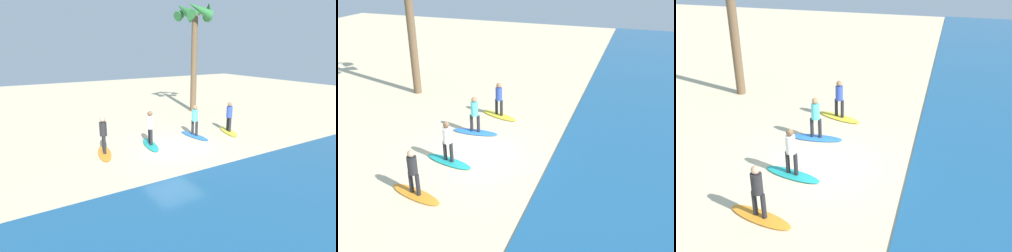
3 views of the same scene
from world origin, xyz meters
TOP-DOWN VIEW (x-y plane):
  - ground_plane at (0.00, 0.00)m, footprint 60.00×60.00m
  - surfboard_yellow at (-3.96, -0.48)m, footprint 1.24×2.17m
  - surfer_yellow at (-3.96, -0.48)m, footprint 0.32×0.44m
  - surfboard_blue at (-1.83, -0.82)m, footprint 0.73×2.14m
  - surfer_blue at (-1.83, -0.82)m, footprint 0.32×0.46m
  - surfboard_teal at (0.90, -0.71)m, footprint 0.99×2.17m
  - surfer_teal at (0.90, -0.71)m, footprint 0.32×0.45m
  - surfboard_orange at (3.22, -0.74)m, footprint 1.04×2.17m
  - surfer_orange at (3.22, -0.74)m, footprint 0.32×0.45m

SIDE VIEW (x-z plane):
  - ground_plane at x=0.00m, z-range 0.00..0.00m
  - surfboard_yellow at x=-3.96m, z-range 0.00..0.09m
  - surfboard_blue at x=-1.83m, z-range 0.00..0.09m
  - surfboard_teal at x=0.90m, z-range 0.00..0.09m
  - surfboard_orange at x=3.22m, z-range 0.00..0.09m
  - surfer_yellow at x=-3.96m, z-range 0.22..1.86m
  - surfer_blue at x=-1.83m, z-range 0.22..1.86m
  - surfer_teal at x=0.90m, z-range 0.22..1.86m
  - surfer_orange at x=3.22m, z-range 0.22..1.86m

